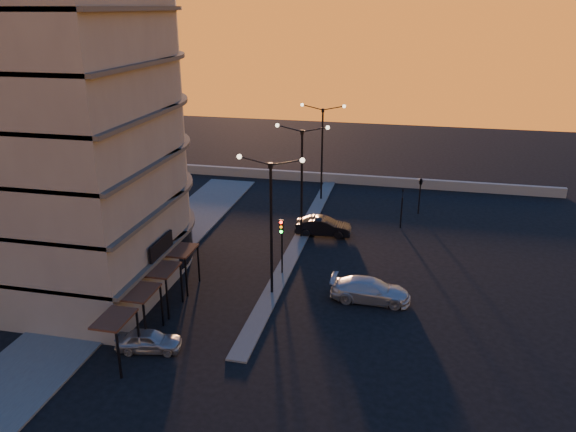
# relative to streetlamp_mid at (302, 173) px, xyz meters

# --- Properties ---
(ground) EXTENTS (120.00, 120.00, 0.00)m
(ground) POSITION_rel_streetlamp_mid_xyz_m (0.00, -10.00, -5.59)
(ground) COLOR black
(ground) RESTS_ON ground
(sidewalk_west) EXTENTS (5.00, 40.00, 0.12)m
(sidewalk_west) POSITION_rel_streetlamp_mid_xyz_m (-10.50, -6.00, -5.53)
(sidewalk_west) COLOR #4D4D4B
(sidewalk_west) RESTS_ON ground
(median) EXTENTS (1.20, 36.00, 0.12)m
(median) POSITION_rel_streetlamp_mid_xyz_m (0.00, 0.00, -5.53)
(median) COLOR #4D4D4B
(median) RESTS_ON ground
(parapet) EXTENTS (44.00, 0.50, 1.00)m
(parapet) POSITION_rel_streetlamp_mid_xyz_m (2.00, 16.00, -5.09)
(parapet) COLOR gray
(parapet) RESTS_ON ground
(building) EXTENTS (14.35, 17.08, 25.00)m
(building) POSITION_rel_streetlamp_mid_xyz_m (-14.00, -9.97, 6.32)
(building) COLOR slate
(building) RESTS_ON ground
(streetlamp_near) EXTENTS (4.32, 0.32, 9.51)m
(streetlamp_near) POSITION_rel_streetlamp_mid_xyz_m (0.00, -10.00, 0.00)
(streetlamp_near) COLOR black
(streetlamp_near) RESTS_ON ground
(streetlamp_mid) EXTENTS (4.32, 0.32, 9.51)m
(streetlamp_mid) POSITION_rel_streetlamp_mid_xyz_m (0.00, 0.00, 0.00)
(streetlamp_mid) COLOR black
(streetlamp_mid) RESTS_ON ground
(streetlamp_far) EXTENTS (4.32, 0.32, 9.51)m
(streetlamp_far) POSITION_rel_streetlamp_mid_xyz_m (0.00, 10.00, 0.00)
(streetlamp_far) COLOR black
(streetlamp_far) RESTS_ON ground
(traffic_light_main) EXTENTS (0.28, 0.44, 4.25)m
(traffic_light_main) POSITION_rel_streetlamp_mid_xyz_m (0.00, -7.13, -2.70)
(traffic_light_main) COLOR black
(traffic_light_main) RESTS_ON ground
(signal_east_a) EXTENTS (0.13, 0.16, 3.60)m
(signal_east_a) POSITION_rel_streetlamp_mid_xyz_m (8.00, 4.00, -3.66)
(signal_east_a) COLOR black
(signal_east_a) RESTS_ON ground
(signal_east_b) EXTENTS (0.42, 1.99, 3.60)m
(signal_east_b) POSITION_rel_streetlamp_mid_xyz_m (9.50, 8.00, -2.49)
(signal_east_b) COLOR black
(signal_east_b) RESTS_ON ground
(car_hatchback) EXTENTS (3.85, 2.10, 1.24)m
(car_hatchback) POSITION_rel_streetlamp_mid_xyz_m (-5.10, -17.94, -4.97)
(car_hatchback) COLOR #9C9FA3
(car_hatchback) RESTS_ON ground
(car_sedan) EXTENTS (4.74, 1.88, 1.53)m
(car_sedan) POSITION_rel_streetlamp_mid_xyz_m (1.70, 0.91, -4.83)
(car_sedan) COLOR black
(car_sedan) RESTS_ON ground
(car_wagon) EXTENTS (5.22, 2.15, 1.51)m
(car_wagon) POSITION_rel_streetlamp_mid_xyz_m (6.51, -9.52, -4.84)
(car_wagon) COLOR #ADB1B5
(car_wagon) RESTS_ON ground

